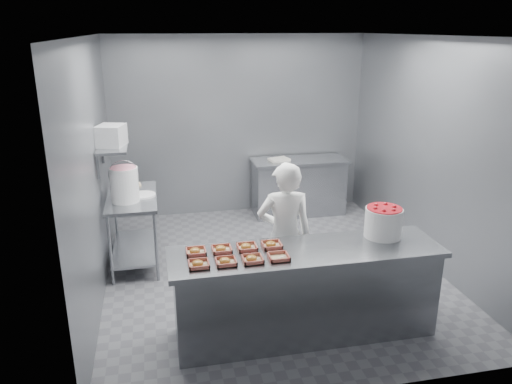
# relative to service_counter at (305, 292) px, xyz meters

# --- Properties ---
(floor) EXTENTS (4.50, 4.50, 0.00)m
(floor) POSITION_rel_service_counter_xyz_m (0.00, 1.35, -0.45)
(floor) COLOR #4C4C51
(floor) RESTS_ON ground
(ceiling) EXTENTS (4.50, 4.50, 0.00)m
(ceiling) POSITION_rel_service_counter_xyz_m (0.00, 1.35, 2.35)
(ceiling) COLOR white
(ceiling) RESTS_ON wall_back
(wall_back) EXTENTS (4.00, 0.04, 2.80)m
(wall_back) POSITION_rel_service_counter_xyz_m (0.00, 3.60, 0.95)
(wall_back) COLOR slate
(wall_back) RESTS_ON ground
(wall_left) EXTENTS (0.04, 4.50, 2.80)m
(wall_left) POSITION_rel_service_counter_xyz_m (-2.00, 1.35, 0.95)
(wall_left) COLOR slate
(wall_left) RESTS_ON ground
(wall_right) EXTENTS (0.04, 4.50, 2.80)m
(wall_right) POSITION_rel_service_counter_xyz_m (2.00, 1.35, 0.95)
(wall_right) COLOR slate
(wall_right) RESTS_ON ground
(service_counter) EXTENTS (2.60, 0.70, 0.90)m
(service_counter) POSITION_rel_service_counter_xyz_m (0.00, 0.00, 0.00)
(service_counter) COLOR slate
(service_counter) RESTS_ON ground
(prep_table) EXTENTS (0.60, 1.20, 0.90)m
(prep_table) POSITION_rel_service_counter_xyz_m (-1.65, 1.95, 0.14)
(prep_table) COLOR slate
(prep_table) RESTS_ON ground
(back_counter) EXTENTS (1.50, 0.60, 0.90)m
(back_counter) POSITION_rel_service_counter_xyz_m (0.90, 3.25, -0.00)
(back_counter) COLOR slate
(back_counter) RESTS_ON ground
(wall_shelf) EXTENTS (0.35, 0.90, 0.03)m
(wall_shelf) POSITION_rel_service_counter_xyz_m (-1.82, 1.95, 1.10)
(wall_shelf) COLOR slate
(wall_shelf) RESTS_ON wall_left
(tray_0) EXTENTS (0.19, 0.18, 0.06)m
(tray_0) POSITION_rel_service_counter_xyz_m (-1.03, -0.13, 0.47)
(tray_0) COLOR tan
(tray_0) RESTS_ON service_counter
(tray_1) EXTENTS (0.19, 0.18, 0.06)m
(tray_1) POSITION_rel_service_counter_xyz_m (-0.79, -0.13, 0.47)
(tray_1) COLOR tan
(tray_1) RESTS_ON service_counter
(tray_2) EXTENTS (0.19, 0.18, 0.06)m
(tray_2) POSITION_rel_service_counter_xyz_m (-0.55, -0.13, 0.47)
(tray_2) COLOR tan
(tray_2) RESTS_ON service_counter
(tray_3) EXTENTS (0.19, 0.18, 0.04)m
(tray_3) POSITION_rel_service_counter_xyz_m (-0.30, -0.13, 0.47)
(tray_3) COLOR tan
(tray_3) RESTS_ON service_counter
(tray_4) EXTENTS (0.19, 0.18, 0.06)m
(tray_4) POSITION_rel_service_counter_xyz_m (-1.03, 0.13, 0.47)
(tray_4) COLOR tan
(tray_4) RESTS_ON service_counter
(tray_5) EXTENTS (0.19, 0.18, 0.06)m
(tray_5) POSITION_rel_service_counter_xyz_m (-0.79, 0.13, 0.47)
(tray_5) COLOR tan
(tray_5) RESTS_ON service_counter
(tray_6) EXTENTS (0.19, 0.18, 0.06)m
(tray_6) POSITION_rel_service_counter_xyz_m (-0.55, 0.13, 0.47)
(tray_6) COLOR tan
(tray_6) RESTS_ON service_counter
(tray_7) EXTENTS (0.19, 0.18, 0.06)m
(tray_7) POSITION_rel_service_counter_xyz_m (-0.31, 0.13, 0.47)
(tray_7) COLOR tan
(tray_7) RESTS_ON service_counter
(worker) EXTENTS (0.61, 0.43, 1.60)m
(worker) POSITION_rel_service_counter_xyz_m (-0.05, 0.60, 0.35)
(worker) COLOR white
(worker) RESTS_ON ground
(strawberry_tub) EXTENTS (0.37, 0.37, 0.30)m
(strawberry_tub) POSITION_rel_service_counter_xyz_m (0.84, 0.15, 0.61)
(strawberry_tub) COLOR silver
(strawberry_tub) RESTS_ON service_counter
(glaze_bucket) EXTENTS (0.35, 0.33, 0.51)m
(glaze_bucket) POSITION_rel_service_counter_xyz_m (-1.71, 1.77, 0.67)
(glaze_bucket) COLOR silver
(glaze_bucket) RESTS_ON prep_table
(bucket_lid) EXTENTS (0.36, 0.36, 0.02)m
(bucket_lid) POSITION_rel_service_counter_xyz_m (-1.51, 1.93, 0.46)
(bucket_lid) COLOR silver
(bucket_lid) RESTS_ON prep_table
(rag) EXTENTS (0.17, 0.16, 0.02)m
(rag) POSITION_rel_service_counter_xyz_m (-1.62, 2.39, 0.46)
(rag) COLOR #CCB28C
(rag) RESTS_ON prep_table
(appliance) EXTENTS (0.37, 0.39, 0.25)m
(appliance) POSITION_rel_service_counter_xyz_m (-1.82, 1.86, 1.23)
(appliance) COLOR gray
(appliance) RESTS_ON wall_shelf
(paper_stack) EXTENTS (0.34, 0.28, 0.04)m
(paper_stack) POSITION_rel_service_counter_xyz_m (0.57, 3.25, 0.46)
(paper_stack) COLOR silver
(paper_stack) RESTS_ON back_counter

